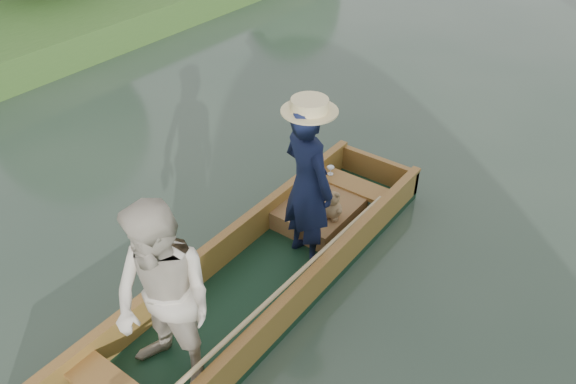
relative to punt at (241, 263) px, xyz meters
The scene contains 2 objects.
ground 0.68m from the punt, 106.89° to the left, with size 120.00×120.00×0.00m, color #283D30.
punt is the anchor object (origin of this frame).
Camera 1 is at (2.60, -2.91, 4.08)m, focal length 35.00 mm.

